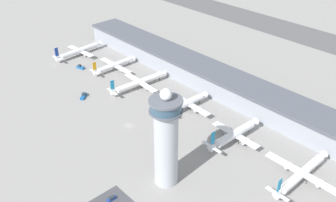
{
  "coord_description": "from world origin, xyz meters",
  "views": [
    {
      "loc": [
        148.46,
        -104.81,
        126.3
      ],
      "look_at": [
        3.34,
        28.51,
        6.75
      ],
      "focal_mm": 40.0,
      "sensor_mm": 36.0,
      "label": 1
    }
  ],
  "objects_px": {
    "car_green_van": "(111,199)",
    "service_truck_baggage": "(80,67)",
    "control_tower": "(166,139)",
    "service_truck_fuel": "(84,96)",
    "airplane_gate_charlie": "(139,82)",
    "airplane_gate_alpha": "(80,51)",
    "airplane_gate_echo": "(235,134)",
    "airplane_gate_delta": "(187,103)",
    "airplane_gate_bravo": "(115,65)",
    "airplane_gate_foxtrot": "(302,173)"
  },
  "relations": [
    {
      "from": "car_green_van",
      "to": "service_truck_baggage",
      "type": "bearing_deg",
      "value": 154.41
    },
    {
      "from": "airplane_gate_alpha",
      "to": "service_truck_baggage",
      "type": "relative_size",
      "value": 6.17
    },
    {
      "from": "airplane_gate_bravo",
      "to": "car_green_van",
      "type": "bearing_deg",
      "value": -36.28
    },
    {
      "from": "airplane_gate_bravo",
      "to": "airplane_gate_echo",
      "type": "distance_m",
      "value": 117.19
    },
    {
      "from": "service_truck_baggage",
      "to": "airplane_gate_delta",
      "type": "bearing_deg",
      "value": 11.32
    },
    {
      "from": "airplane_gate_bravo",
      "to": "airplane_gate_delta",
      "type": "distance_m",
      "value": 76.25
    },
    {
      "from": "airplane_gate_foxtrot",
      "to": "airplane_gate_bravo",
      "type": "bearing_deg",
      "value": 178.38
    },
    {
      "from": "airplane_gate_charlie",
      "to": "car_green_van",
      "type": "bearing_deg",
      "value": -45.89
    },
    {
      "from": "airplane_gate_alpha",
      "to": "airplane_gate_bravo",
      "type": "xyz_separation_m",
      "value": [
        40.93,
        5.29,
        -0.16
      ]
    },
    {
      "from": "control_tower",
      "to": "service_truck_baggage",
      "type": "distance_m",
      "value": 140.14
    },
    {
      "from": "airplane_gate_charlie",
      "to": "car_green_van",
      "type": "height_order",
      "value": "airplane_gate_charlie"
    },
    {
      "from": "control_tower",
      "to": "airplane_gate_alpha",
      "type": "bearing_deg",
      "value": 163.31
    },
    {
      "from": "control_tower",
      "to": "airplane_gate_echo",
      "type": "xyz_separation_m",
      "value": [
        2.54,
        48.31,
        -19.89
      ]
    },
    {
      "from": "airplane_gate_delta",
      "to": "airplane_gate_echo",
      "type": "height_order",
      "value": "airplane_gate_echo"
    },
    {
      "from": "control_tower",
      "to": "airplane_gate_foxtrot",
      "type": "xyz_separation_m",
      "value": [
        43.97,
        47.42,
        -20.04
      ]
    },
    {
      "from": "airplane_gate_bravo",
      "to": "airplane_gate_echo",
      "type": "height_order",
      "value": "airplane_gate_echo"
    },
    {
      "from": "airplane_gate_bravo",
      "to": "airplane_gate_charlie",
      "type": "bearing_deg",
      "value": -6.08
    },
    {
      "from": "control_tower",
      "to": "service_truck_fuel",
      "type": "relative_size",
      "value": 6.59
    },
    {
      "from": "airplane_gate_charlie",
      "to": "airplane_gate_echo",
      "type": "xyz_separation_m",
      "value": [
        82.66,
        0.07,
        0.53
      ]
    },
    {
      "from": "airplane_gate_bravo",
      "to": "car_green_van",
      "type": "height_order",
      "value": "airplane_gate_bravo"
    },
    {
      "from": "airplane_gate_alpha",
      "to": "airplane_gate_delta",
      "type": "height_order",
      "value": "airplane_gate_delta"
    },
    {
      "from": "airplane_gate_alpha",
      "to": "airplane_gate_foxtrot",
      "type": "height_order",
      "value": "airplane_gate_foxtrot"
    },
    {
      "from": "airplane_gate_bravo",
      "to": "service_truck_baggage",
      "type": "relative_size",
      "value": 5.18
    },
    {
      "from": "airplane_gate_alpha",
      "to": "airplane_gate_foxtrot",
      "type": "distance_m",
      "value": 199.49
    },
    {
      "from": "control_tower",
      "to": "airplane_gate_foxtrot",
      "type": "distance_m",
      "value": 67.71
    },
    {
      "from": "airplane_gate_foxtrot",
      "to": "car_green_van",
      "type": "height_order",
      "value": "airplane_gate_foxtrot"
    },
    {
      "from": "car_green_van",
      "to": "airplane_gate_charlie",
      "type": "bearing_deg",
      "value": 134.11
    },
    {
      "from": "control_tower",
      "to": "airplane_gate_charlie",
      "type": "xyz_separation_m",
      "value": [
        -80.12,
        48.23,
        -20.42
      ]
    },
    {
      "from": "control_tower",
      "to": "service_truck_baggage",
      "type": "bearing_deg",
      "value": 165.83
    },
    {
      "from": "airplane_gate_alpha",
      "to": "airplane_gate_echo",
      "type": "bearing_deg",
      "value": 0.61
    },
    {
      "from": "airplane_gate_foxtrot",
      "to": "service_truck_baggage",
      "type": "bearing_deg",
      "value": -175.62
    },
    {
      "from": "airplane_gate_foxtrot",
      "to": "car_green_van",
      "type": "relative_size",
      "value": 9.41
    },
    {
      "from": "control_tower",
      "to": "service_truck_fuel",
      "type": "xyz_separation_m",
      "value": [
        -95.21,
        12.77,
        -23.79
      ]
    },
    {
      "from": "service_truck_fuel",
      "to": "car_green_van",
      "type": "bearing_deg",
      "value": -24.24
    },
    {
      "from": "control_tower",
      "to": "service_truck_baggage",
      "type": "relative_size",
      "value": 7.11
    },
    {
      "from": "airplane_gate_bravo",
      "to": "airplane_gate_echo",
      "type": "xyz_separation_m",
      "value": [
        117.13,
        -3.6,
        1.02
      ]
    },
    {
      "from": "car_green_van",
      "to": "airplane_gate_delta",
      "type": "bearing_deg",
      "value": 111.2
    },
    {
      "from": "service_truck_fuel",
      "to": "car_green_van",
      "type": "relative_size",
      "value": 1.69
    },
    {
      "from": "airplane_gate_delta",
      "to": "service_truck_baggage",
      "type": "height_order",
      "value": "airplane_gate_delta"
    },
    {
      "from": "airplane_gate_charlie",
      "to": "airplane_gate_delta",
      "type": "bearing_deg",
      "value": 6.44
    },
    {
      "from": "control_tower",
      "to": "car_green_van",
      "type": "relative_size",
      "value": 11.12
    },
    {
      "from": "control_tower",
      "to": "airplane_gate_bravo",
      "type": "distance_m",
      "value": 127.53
    },
    {
      "from": "airplane_gate_foxtrot",
      "to": "service_truck_baggage",
      "type": "xyz_separation_m",
      "value": [
        -177.9,
        -13.61,
        -3.6
      ]
    },
    {
      "from": "airplane_gate_echo",
      "to": "service_truck_baggage",
      "type": "height_order",
      "value": "airplane_gate_echo"
    },
    {
      "from": "airplane_gate_bravo",
      "to": "airplane_gate_foxtrot",
      "type": "bearing_deg",
      "value": -1.62
    },
    {
      "from": "airplane_gate_bravo",
      "to": "car_green_van",
      "type": "xyz_separation_m",
      "value": [
        107.16,
        -78.67,
        -3.19
      ]
    },
    {
      "from": "airplane_gate_foxtrot",
      "to": "control_tower",
      "type": "bearing_deg",
      "value": -132.84
    },
    {
      "from": "airplane_gate_alpha",
      "to": "airplane_gate_bravo",
      "type": "height_order",
      "value": "airplane_gate_alpha"
    },
    {
      "from": "airplane_gate_delta",
      "to": "airplane_gate_bravo",
      "type": "bearing_deg",
      "value": -179.22
    },
    {
      "from": "service_truck_fuel",
      "to": "airplane_gate_charlie",
      "type": "bearing_deg",
      "value": 66.95
    }
  ]
}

